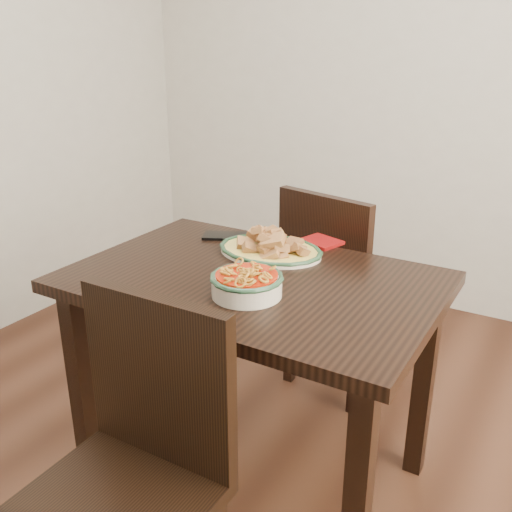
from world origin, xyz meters
The scene contains 9 objects.
floor centered at (0.00, 0.00, 0.00)m, with size 3.50×3.50×0.00m, color #341B10.
wall_back centered at (0.00, 1.75, 1.30)m, with size 3.50×0.10×2.60m, color beige.
dining_table centered at (-0.05, 0.05, 0.64)m, with size 1.13×0.75×0.75m.
chair_far centered at (-0.03, 0.68, 0.50)m, with size 0.50×0.50×0.89m.
chair_near centered at (-0.02, -0.56, 0.50)m, with size 0.42×0.42×0.89m.
fish_plate centered at (-0.11, 0.26, 0.79)m, with size 0.36×0.28×0.11m.
noodle_bowl centered at (0.00, -0.08, 0.79)m, with size 0.21×0.21×0.08m.
smartphone centered at (-0.33, 0.32, 0.76)m, with size 0.16×0.09×0.01m, color black.
napkin centered at (0.00, 0.44, 0.76)m, with size 0.13×0.11×0.01m, color maroon.
Camera 1 is at (0.79, -1.34, 1.44)m, focal length 40.00 mm.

